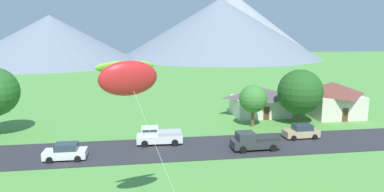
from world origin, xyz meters
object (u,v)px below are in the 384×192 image
at_px(parked_car_tan_west_end, 301,132).
at_px(kite_flyer_with_kite, 129,79).
at_px(pickup_truck_charcoal_west_side, 254,141).
at_px(pickup_truck_white_east_side, 158,136).
at_px(tree_left_of_center, 253,99).
at_px(tree_center, 300,92).
at_px(parked_car_white_mid_east, 66,152).
at_px(house_leftmost, 332,98).
at_px(house_left_center, 260,101).

relative_size(parked_car_tan_west_end, kite_flyer_with_kite, 0.37).
bearing_deg(pickup_truck_charcoal_west_side, kite_flyer_with_kite, -132.38).
bearing_deg(pickup_truck_white_east_side, tree_left_of_center, 23.82).
distance_m(tree_center, parked_car_tan_west_end, 8.15).
distance_m(tree_left_of_center, pickup_truck_white_east_side, 14.68).
xyz_separation_m(tree_center, parked_car_white_mid_east, (-29.76, -9.97, -3.69)).
xyz_separation_m(pickup_truck_charcoal_west_side, kite_flyer_with_kite, (-12.88, -14.12, 9.01)).
relative_size(tree_center, pickup_truck_white_east_side, 1.46).
height_order(house_leftmost, pickup_truck_charcoal_west_side, house_leftmost).
distance_m(parked_car_tan_west_end, parked_car_white_mid_east, 27.13).
bearing_deg(tree_center, parked_car_white_mid_east, -161.48).
distance_m(house_left_center, pickup_truck_white_east_side, 20.32).
height_order(house_left_center, pickup_truck_white_east_side, house_left_center).
xyz_separation_m(house_left_center, pickup_truck_white_east_side, (-16.37, -11.98, -1.21)).
bearing_deg(house_left_center, parked_car_tan_west_end, -85.40).
height_order(parked_car_tan_west_end, kite_flyer_with_kite, kite_flyer_with_kite).
bearing_deg(pickup_truck_white_east_side, parked_car_white_mid_east, -159.45).
xyz_separation_m(tree_left_of_center, pickup_truck_charcoal_west_side, (-2.92, -9.33, -2.79)).
distance_m(house_left_center, tree_center, 7.15).
bearing_deg(parked_car_white_mid_east, tree_center, 18.52).
relative_size(house_leftmost, tree_center, 1.08).
distance_m(pickup_truck_charcoal_west_side, pickup_truck_white_east_side, 10.86).
xyz_separation_m(tree_center, parked_car_tan_west_end, (-2.83, -6.69, -3.69)).
relative_size(house_leftmost, pickup_truck_white_east_side, 1.58).
xyz_separation_m(parked_car_white_mid_east, kite_flyer_with_kite, (6.97, -14.03, 9.20)).
bearing_deg(tree_left_of_center, parked_car_tan_west_end, -55.83).
height_order(house_leftmost, parked_car_white_mid_east, house_leftmost).
bearing_deg(house_left_center, house_leftmost, -9.46).
height_order(house_leftmost, kite_flyer_with_kite, kite_flyer_with_kite).
xyz_separation_m(tree_center, pickup_truck_charcoal_west_side, (-9.91, -9.88, -3.50)).
relative_size(tree_left_of_center, pickup_truck_charcoal_west_side, 1.10).
xyz_separation_m(tree_center, kite_flyer_with_kite, (-22.79, -24.00, 5.51)).
relative_size(tree_center, parked_car_white_mid_east, 1.82).
relative_size(house_left_center, kite_flyer_with_kite, 0.78).
height_order(tree_center, kite_flyer_with_kite, kite_flyer_with_kite).
bearing_deg(house_left_center, pickup_truck_white_east_side, -143.80).
height_order(parked_car_white_mid_east, pickup_truck_charcoal_west_side, pickup_truck_charcoal_west_side).
height_order(pickup_truck_charcoal_west_side, pickup_truck_white_east_side, same).
bearing_deg(parked_car_white_mid_east, house_leftmost, 20.47).
bearing_deg(pickup_truck_charcoal_west_side, tree_center, 44.93).
bearing_deg(house_leftmost, parked_car_white_mid_east, -159.53).
height_order(house_leftmost, house_left_center, house_leftmost).
relative_size(house_leftmost, parked_car_tan_west_end, 1.97).
bearing_deg(parked_car_tan_west_end, pickup_truck_white_east_side, 178.96).
height_order(house_leftmost, tree_center, tree_center).
xyz_separation_m(pickup_truck_white_east_side, kite_flyer_with_kite, (-2.61, -17.62, 9.01)).
bearing_deg(tree_left_of_center, kite_flyer_with_kite, -123.97).
height_order(pickup_truck_white_east_side, kite_flyer_with_kite, kite_flyer_with_kite).
xyz_separation_m(house_left_center, pickup_truck_charcoal_west_side, (-6.09, -15.48, -1.21)).
xyz_separation_m(tree_left_of_center, parked_car_white_mid_east, (-22.77, -9.41, -2.98)).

